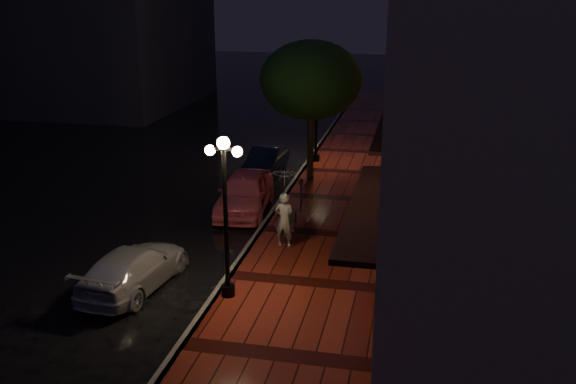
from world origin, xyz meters
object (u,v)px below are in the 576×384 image
Objects in this scene: streetlamp_near at (225,208)px; pink_car at (245,192)px; woman_with_umbrella at (284,197)px; silver_car at (134,268)px; streetlamp_far at (317,109)px; navy_car at (266,162)px; street_tree at (311,82)px; parking_meter at (301,192)px.

streetlamp_near is 0.99× the size of pink_car.
pink_car is 1.75× the size of woman_with_umbrella.
woman_with_umbrella reaches higher than silver_car.
streetlamp_far is 7.48m from pink_car.
woman_with_umbrella is (3.50, 3.37, 1.20)m from silver_car.
pink_car is at bearing -83.79° from navy_car.
navy_car is at bearing 89.99° from pink_car.
street_tree is at bearing -85.09° from streetlamp_far.
woman_with_umbrella is at bearing -70.61° from navy_car.
parking_meter is (-0.10, 3.27, -0.90)m from woman_with_umbrella.
streetlamp_far is at bearing 52.87° from navy_car.
pink_car is at bearing -94.77° from silver_car.
streetlamp_near is 14.00m from streetlamp_far.
streetlamp_far is 3.44m from street_tree.
streetlamp_near reaches higher than woman_with_umbrella.
navy_car is 1.48× the size of woman_with_umbrella.
streetlamp_far is 0.99× the size of pink_car.
streetlamp_far is at bearing 90.00° from streetlamp_near.
navy_car is 5.45m from parking_meter.
pink_car reaches higher than silver_car.
street_tree is 5.33m from parking_meter.
streetlamp_far is 14.20m from silver_car.
street_tree reaches higher than streetlamp_far.
woman_with_umbrella is (2.22, -3.32, 1.06)m from pink_car.
pink_car is 6.82m from silver_car.
street_tree is (0.26, -3.01, 1.64)m from streetlamp_far.
parking_meter is (2.11, -0.05, 0.16)m from pink_car.
streetlamp_far is 7.37m from parking_meter.
navy_car is at bearing 133.67° from parking_meter.
streetlamp_far reaches higher than woman_with_umbrella.
pink_car is 1.06× the size of silver_car.
pink_car is at bearing 101.97° from streetlamp_near.
pink_car is 3.51× the size of parking_meter.
pink_car is (-1.46, -7.09, -1.86)m from streetlamp_far.
woman_with_umbrella is 2.01× the size of parking_meter.
woman_with_umbrella is at bearing 78.12° from streetlamp_near.
streetlamp_far is (0.00, 14.00, 0.00)m from streetlamp_near.
street_tree is 11.77m from silver_car.
woman_with_umbrella reaches higher than parking_meter.
streetlamp_near is at bearing -82.68° from pink_car.
streetlamp_near reaches higher than navy_car.
streetlamp_near is at bearing 86.12° from woman_with_umbrella.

